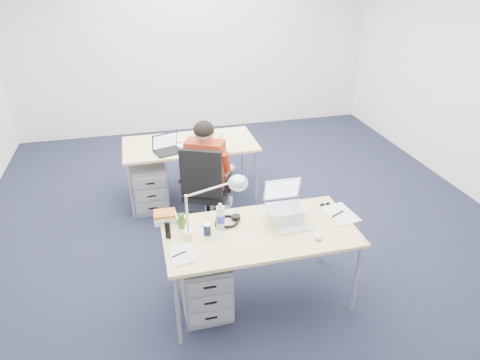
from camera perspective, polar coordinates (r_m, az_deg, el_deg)
The scene contains 24 objects.
floor at distance 4.73m, azimuth 1.29°, elevation -7.89°, with size 7.00×7.00×0.00m, color black.
room at distance 3.98m, azimuth 1.55°, elevation 12.53°, with size 6.02×7.02×2.80m.
desk_near at distance 3.61m, azimuth 2.67°, elevation -7.37°, with size 1.60×0.80×0.73m.
desk_far at distance 5.27m, azimuth -6.66°, elevation 4.44°, with size 1.60×0.80×0.73m.
office_chair at distance 4.74m, azimuth -4.37°, elevation -3.56°, with size 0.88×0.88×1.06m.
seated_person at distance 4.73m, azimuth -4.06°, elevation 1.04°, with size 0.62×0.77×1.27m.
drawer_pedestal_near at distance 3.78m, azimuth -4.66°, elevation -13.45°, with size 0.40×0.50×0.55m, color gray.
drawer_pedestal_far at distance 5.30m, azimuth -11.87°, elevation -0.81°, with size 0.40×0.50×0.55m, color gray.
silver_laptop at distance 3.64m, azimuth 6.21°, elevation -3.14°, with size 0.32×0.25×0.34m, color silver, non-canonical shape.
wireless_keyboard at distance 3.63m, azimuth 7.40°, elevation -6.39°, with size 0.29×0.12×0.01m, color white.
computer_mouse at distance 3.55m, azimuth 10.37°, elevation -7.34°, with size 0.07×0.11×0.04m, color white.
headphones at distance 3.68m, azimuth -1.65°, elevation -5.43°, with size 0.25×0.19×0.04m, color black, non-canonical shape.
can_koozie at distance 3.52m, azimuth -4.40°, elevation -6.53°, with size 0.06×0.06×0.10m, color #142440.
water_bottle at distance 3.56m, azimuth -2.63°, elevation -4.81°, with size 0.07×0.07×0.23m, color silver.
bear_figurine at distance 3.62m, azimuth -7.82°, elevation -5.33°, with size 0.08×0.06×0.14m, color #2D651B, non-canonical shape.
book_stack at distance 3.73m, azimuth -9.92°, elevation -4.86°, with size 0.20×0.15×0.09m, color silver.
cordless_phone at distance 3.51m, azimuth -9.60°, elevation -6.60°, with size 0.04×0.03×0.15m, color black.
papers_left at distance 3.35m, azimuth -7.83°, elevation -9.83°, with size 0.18×0.26×0.01m, color #D8C07D.
papers_right at distance 3.88m, azimuth 13.15°, elevation -4.52°, with size 0.23×0.33×0.01m, color #D8C07D.
sunglasses at distance 3.98m, azimuth 11.27°, elevation -3.28°, with size 0.10×0.05×0.02m, color black, non-canonical shape.
desk_lamp at distance 3.40m, azimuth -4.45°, elevation -3.56°, with size 0.47×0.17×0.53m, color silver, non-canonical shape.
dark_laptop at distance 4.99m, azimuth -9.58°, elevation 4.78°, with size 0.30×0.29×0.22m, color black, non-canonical shape.
far_cup at distance 5.29m, azimuth -2.58°, elevation 5.85°, with size 0.07×0.07×0.10m, color white.
far_papers at distance 5.26m, azimuth -8.22°, elevation 4.87°, with size 0.18×0.26×0.01m, color white.
Camera 1 is at (-1.02, -3.70, 2.77)m, focal length 32.00 mm.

